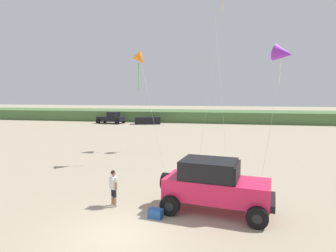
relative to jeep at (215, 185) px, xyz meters
name	(u,v)px	position (x,y,z in m)	size (l,w,h in m)	color
ground_plane	(118,235)	(-3.38, -2.76, -1.20)	(220.00, 220.00, 0.00)	tan
dune_ridge	(173,115)	(-9.01, 42.09, -0.26)	(90.00, 9.37, 1.88)	#4C703D
jeep	(215,185)	(0.00, 0.00, 0.00)	(5.00, 3.04, 2.26)	#EA2151
person_watching	(114,186)	(-4.50, -0.23, -0.26)	(0.47, 0.48, 1.67)	#8C664C
cooler_box	(156,213)	(-2.36, -1.12, -1.01)	(0.56, 0.36, 0.38)	#23519E
distant_pickup	(111,118)	(-18.36, 34.63, -0.26)	(4.88, 3.17, 1.98)	black
distant_sedan	(148,120)	(-12.00, 34.68, -0.60)	(4.20, 1.70, 1.20)	black
kite_pink_ribbon	(283,54)	(3.90, 7.22, 6.35)	(2.12, 3.18, 8.31)	purple
kite_black_sled	(140,59)	(-5.62, 8.24, 6.32)	(2.73, 2.39, 8.15)	orange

